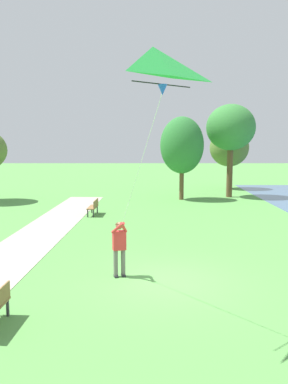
{
  "coord_description": "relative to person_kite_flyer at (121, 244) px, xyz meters",
  "views": [
    {
      "loc": [
        -0.64,
        -11.91,
        4.29
      ],
      "look_at": [
        -0.7,
        1.25,
        2.57
      ],
      "focal_mm": 38.38,
      "sensor_mm": 36.0,
      "label": 1
    }
  ],
  "objects": [
    {
      "name": "ground_plane",
      "position": [
        1.4,
        -0.47,
        -1.05
      ],
      "size": [
        120.0,
        120.0,
        0.0
      ],
      "primitive_type": "plane",
      "color": "#569947"
    },
    {
      "name": "walkway_path",
      "position": [
        -4.13,
        1.53,
        -1.04
      ],
      "size": [
        3.76,
        32.07,
        0.02
      ],
      "primitive_type": "cube",
      "rotation": [
        0.0,
        0.0,
        -0.04
      ],
      "color": "#ADA393",
      "rests_on": "ground"
    },
    {
      "name": "person_kite_flyer",
      "position": [
        0.0,
        0.0,
        0.0
      ],
      "size": [
        0.5,
        0.63,
        1.83
      ],
      "color": "#232328",
      "rests_on": "ground"
    },
    {
      "name": "flying_kite",
      "position": [
        0.96,
        -3.53,
        4.62
      ],
      "size": [
        1.72,
        3.97,
        4.36
      ],
      "color": "green"
    },
    {
      "name": "park_bench_far_walkway",
      "position": [
        -2.07,
        10.45,
        -0.54
      ],
      "size": [
        0.5,
        1.52,
        0.88
      ],
      "color": "olive",
      "rests_on": "ground"
    },
    {
      "name": "tree_treeline_right",
      "position": [
        8.01,
        22.62,
        2.47
      ],
      "size": [
        3.32,
        2.76,
        5.13
      ],
      "color": "brown",
      "rests_on": "ground"
    },
    {
      "name": "tree_behind_path",
      "position": [
        3.41,
        16.39,
        2.77
      ],
      "size": [
        3.04,
        2.6,
        5.82
      ],
      "color": "brown",
      "rests_on": "ground"
    },
    {
      "name": "tree_lakeside_near",
      "position": [
        7.06,
        17.68,
        4.0
      ],
      "size": [
        3.56,
        3.17,
        6.77
      ],
      "color": "brown",
      "rests_on": "ground"
    }
  ]
}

